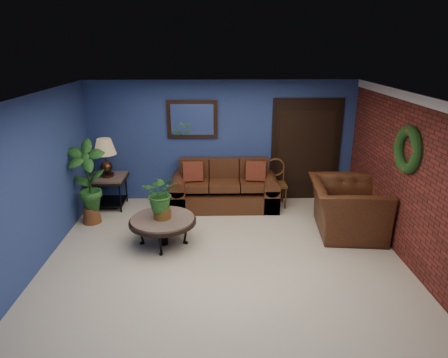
{
  "coord_description": "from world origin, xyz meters",
  "views": [
    {
      "loc": [
        -0.13,
        -5.56,
        3.18
      ],
      "look_at": [
        0.0,
        0.55,
        1.09
      ],
      "focal_mm": 32.0,
      "sensor_mm": 36.0,
      "label": 1
    }
  ],
  "objects_px": {
    "coffee_table": "(163,221)",
    "side_chair": "(276,179)",
    "sofa": "(224,191)",
    "table_lamp": "(105,153)",
    "end_table": "(108,183)",
    "armchair": "(346,208)"
  },
  "relations": [
    {
      "from": "coffee_table",
      "to": "side_chair",
      "type": "distance_m",
      "value": 2.71
    },
    {
      "from": "sofa",
      "to": "table_lamp",
      "type": "relative_size",
      "value": 2.92
    },
    {
      "from": "sofa",
      "to": "end_table",
      "type": "relative_size",
      "value": 2.96
    },
    {
      "from": "sofa",
      "to": "coffee_table",
      "type": "distance_m",
      "value": 1.96
    },
    {
      "from": "armchair",
      "to": "coffee_table",
      "type": "bearing_deg",
      "value": 103.0
    },
    {
      "from": "armchair",
      "to": "end_table",
      "type": "bearing_deg",
      "value": 80.27
    },
    {
      "from": "coffee_table",
      "to": "end_table",
      "type": "xyz_separation_m",
      "value": [
        -1.29,
        1.63,
        0.09
      ]
    },
    {
      "from": "side_chair",
      "to": "armchair",
      "type": "xyz_separation_m",
      "value": [
        1.05,
        -1.29,
        -0.09
      ]
    },
    {
      "from": "end_table",
      "to": "armchair",
      "type": "relative_size",
      "value": 0.52
    },
    {
      "from": "sofa",
      "to": "side_chair",
      "type": "height_order",
      "value": "sofa"
    },
    {
      "from": "coffee_table",
      "to": "armchair",
      "type": "xyz_separation_m",
      "value": [
        3.16,
        0.41,
        0.04
      ]
    },
    {
      "from": "end_table",
      "to": "table_lamp",
      "type": "relative_size",
      "value": 0.99
    },
    {
      "from": "sofa",
      "to": "armchair",
      "type": "height_order",
      "value": "sofa"
    },
    {
      "from": "table_lamp",
      "to": "coffee_table",
      "type": "bearing_deg",
      "value": -51.58
    },
    {
      "from": "sofa",
      "to": "table_lamp",
      "type": "xyz_separation_m",
      "value": [
        -2.34,
        -0.03,
        0.82
      ]
    },
    {
      "from": "side_chair",
      "to": "armchair",
      "type": "height_order",
      "value": "side_chair"
    },
    {
      "from": "coffee_table",
      "to": "side_chair",
      "type": "xyz_separation_m",
      "value": [
        2.1,
        1.7,
        0.13
      ]
    },
    {
      "from": "end_table",
      "to": "armchair",
      "type": "xyz_separation_m",
      "value": [
        4.45,
        -1.22,
        -0.06
      ]
    },
    {
      "from": "coffee_table",
      "to": "table_lamp",
      "type": "distance_m",
      "value": 2.2
    },
    {
      "from": "side_chair",
      "to": "coffee_table",
      "type": "bearing_deg",
      "value": -141.06
    },
    {
      "from": "sofa",
      "to": "table_lamp",
      "type": "height_order",
      "value": "table_lamp"
    },
    {
      "from": "sofa",
      "to": "table_lamp",
      "type": "distance_m",
      "value": 2.48
    }
  ]
}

